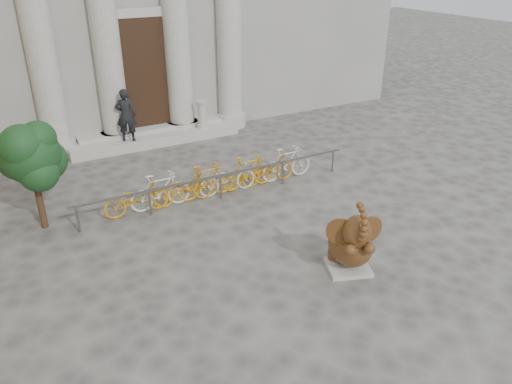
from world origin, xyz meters
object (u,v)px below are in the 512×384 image
bike_rack (216,179)px  pedestrian (126,115)px  elephant_statue (351,244)px  tree (31,156)px

bike_rack → pedestrian: pedestrian is taller
elephant_statue → bike_rack: 4.77m
bike_rack → tree: 4.70m
bike_rack → pedestrian: (-1.17, 4.56, 0.75)m
elephant_statue → pedestrian: 9.50m
elephant_statue → tree: 7.54m
bike_rack → tree: bearing=174.8°
elephant_statue → tree: size_ratio=0.65×
elephant_statue → bike_rack: bearing=122.5°
bike_rack → tree: tree is taller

